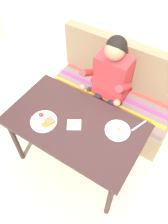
# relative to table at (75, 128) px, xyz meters

# --- Properties ---
(ground_plane) EXTENTS (8.00, 8.00, 0.00)m
(ground_plane) POSITION_rel_table_xyz_m (0.00, 0.00, -0.65)
(ground_plane) COLOR beige
(table) EXTENTS (1.20, 0.70, 0.73)m
(table) POSITION_rel_table_xyz_m (0.00, 0.00, 0.00)
(table) COLOR #352020
(table) RESTS_ON ground
(couch) EXTENTS (1.44, 0.56, 1.00)m
(couch) POSITION_rel_table_xyz_m (0.00, 0.76, -0.32)
(couch) COLOR #7D684D
(couch) RESTS_ON ground
(person) EXTENTS (0.45, 0.61, 1.21)m
(person) POSITION_rel_table_xyz_m (0.01, 0.59, 0.09)
(person) COLOR red
(person) RESTS_ON ground
(plate_breakfast) EXTENTS (0.23, 0.23, 0.05)m
(plate_breakfast) POSITION_rel_table_xyz_m (-0.23, -0.14, 0.09)
(plate_breakfast) COLOR white
(plate_breakfast) RESTS_ON table
(plate_eggs) EXTENTS (0.22, 0.22, 0.04)m
(plate_eggs) POSITION_rel_table_xyz_m (0.35, 0.12, 0.09)
(plate_eggs) COLOR white
(plate_eggs) RESTS_ON table
(napkin) EXTENTS (0.16, 0.16, 0.01)m
(napkin) POSITION_rel_table_xyz_m (0.01, -0.02, 0.09)
(napkin) COLOR silver
(napkin) RESTS_ON table
(fork) EXTENTS (0.07, 0.16, 0.00)m
(fork) POSITION_rel_table_xyz_m (0.48, 0.27, 0.08)
(fork) COLOR silver
(fork) RESTS_ON table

